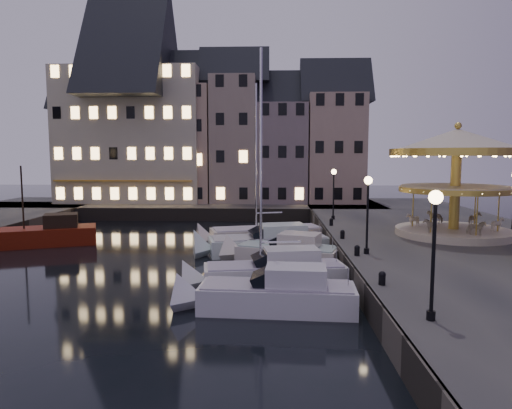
{
  "coord_description": "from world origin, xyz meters",
  "views": [
    {
      "loc": [
        2.09,
        -23.31,
        6.52
      ],
      "look_at": [
        1.0,
        8.0,
        3.2
      ],
      "focal_mm": 32.0,
      "sensor_mm": 36.0,
      "label": 1
    }
  ],
  "objects_px": {
    "bollard_b": "(357,250)",
    "motorboat_f": "(260,236)",
    "motorboat_b": "(267,296)",
    "streetlamp_a": "(434,236)",
    "motorboat_c": "(267,274)",
    "carousel": "(457,162)",
    "motorboat_d": "(281,253)",
    "motorboat_e": "(263,244)",
    "bollard_c": "(342,234)",
    "streetlamp_b": "(368,204)",
    "bollard_a": "(382,278)",
    "bollard_d": "(331,222)",
    "streetlamp_c": "(334,187)",
    "red_fishing_boat": "(42,236)"
  },
  "relations": [
    {
      "from": "bollard_c",
      "to": "motorboat_e",
      "type": "bearing_deg",
      "value": 164.67
    },
    {
      "from": "streetlamp_a",
      "to": "streetlamp_c",
      "type": "bearing_deg",
      "value": 90.0
    },
    {
      "from": "bollard_a",
      "to": "bollard_d",
      "type": "height_order",
      "value": "same"
    },
    {
      "from": "bollard_b",
      "to": "motorboat_f",
      "type": "relative_size",
      "value": 0.04
    },
    {
      "from": "bollard_b",
      "to": "carousel",
      "type": "distance_m",
      "value": 10.86
    },
    {
      "from": "bollard_d",
      "to": "carousel",
      "type": "xyz_separation_m",
      "value": [
        7.51,
        -4.12,
        4.58
      ]
    },
    {
      "from": "motorboat_e",
      "to": "carousel",
      "type": "bearing_deg",
      "value": -0.09
    },
    {
      "from": "bollard_c",
      "to": "motorboat_f",
      "type": "height_order",
      "value": "motorboat_f"
    },
    {
      "from": "bollard_b",
      "to": "motorboat_d",
      "type": "distance_m",
      "value": 5.32
    },
    {
      "from": "motorboat_d",
      "to": "motorboat_f",
      "type": "distance_m",
      "value": 6.96
    },
    {
      "from": "motorboat_b",
      "to": "carousel",
      "type": "relative_size",
      "value": 0.9
    },
    {
      "from": "bollard_c",
      "to": "motorboat_c",
      "type": "distance_m",
      "value": 8.13
    },
    {
      "from": "motorboat_c",
      "to": "carousel",
      "type": "relative_size",
      "value": 1.27
    },
    {
      "from": "streetlamp_b",
      "to": "bollard_d",
      "type": "xyz_separation_m",
      "value": [
        -0.6,
        10.0,
        -2.41
      ]
    },
    {
      "from": "streetlamp_b",
      "to": "bollard_a",
      "type": "xyz_separation_m",
      "value": [
        -0.6,
        -6.0,
        -2.41
      ]
    },
    {
      "from": "streetlamp_b",
      "to": "motorboat_c",
      "type": "height_order",
      "value": "motorboat_c"
    },
    {
      "from": "motorboat_f",
      "to": "motorboat_e",
      "type": "bearing_deg",
      "value": -85.07
    },
    {
      "from": "motorboat_e",
      "to": "bollard_d",
      "type": "bearing_deg",
      "value": 38.83
    },
    {
      "from": "streetlamp_c",
      "to": "motorboat_d",
      "type": "relative_size",
      "value": 0.59
    },
    {
      "from": "motorboat_c",
      "to": "motorboat_d",
      "type": "height_order",
      "value": "motorboat_c"
    },
    {
      "from": "motorboat_b",
      "to": "carousel",
      "type": "xyz_separation_m",
      "value": [
        12.19,
        11.43,
        5.54
      ]
    },
    {
      "from": "motorboat_c",
      "to": "bollard_a",
      "type": "bearing_deg",
      "value": -39.86
    },
    {
      "from": "bollard_c",
      "to": "motorboat_e",
      "type": "xyz_separation_m",
      "value": [
        -5.1,
        1.4,
        -0.96
      ]
    },
    {
      "from": "motorboat_b",
      "to": "motorboat_e",
      "type": "xyz_separation_m",
      "value": [
        -0.41,
        11.45,
        0.0
      ]
    },
    {
      "from": "bollard_a",
      "to": "bollard_c",
      "type": "bearing_deg",
      "value": 90.0
    },
    {
      "from": "bollard_d",
      "to": "motorboat_d",
      "type": "relative_size",
      "value": 0.08
    },
    {
      "from": "red_fishing_boat",
      "to": "motorboat_b",
      "type": "bearing_deg",
      "value": -39.47
    },
    {
      "from": "motorboat_c",
      "to": "streetlamp_c",
      "type": "bearing_deg",
      "value": 70.98
    },
    {
      "from": "streetlamp_b",
      "to": "bollard_a",
      "type": "bearing_deg",
      "value": -95.71
    },
    {
      "from": "motorboat_b",
      "to": "motorboat_c",
      "type": "xyz_separation_m",
      "value": [
        -0.07,
        3.52,
        0.04
      ]
    },
    {
      "from": "bollard_c",
      "to": "carousel",
      "type": "bearing_deg",
      "value": 10.39
    },
    {
      "from": "motorboat_d",
      "to": "carousel",
      "type": "height_order",
      "value": "carousel"
    },
    {
      "from": "motorboat_e",
      "to": "carousel",
      "type": "relative_size",
      "value": 1.07
    },
    {
      "from": "streetlamp_c",
      "to": "bollard_d",
      "type": "xyz_separation_m",
      "value": [
        -0.6,
        -3.5,
        -2.41
      ]
    },
    {
      "from": "motorboat_b",
      "to": "motorboat_f",
      "type": "distance_m",
      "value": 15.33
    },
    {
      "from": "bollard_d",
      "to": "motorboat_b",
      "type": "xyz_separation_m",
      "value": [
        -4.69,
        -15.55,
        -0.96
      ]
    },
    {
      "from": "streetlamp_a",
      "to": "motorboat_c",
      "type": "bearing_deg",
      "value": 123.89
    },
    {
      "from": "motorboat_e",
      "to": "carousel",
      "type": "distance_m",
      "value": 13.76
    },
    {
      "from": "streetlamp_b",
      "to": "red_fishing_boat",
      "type": "bearing_deg",
      "value": 159.54
    },
    {
      "from": "bollard_b",
      "to": "streetlamp_c",
      "type": "bearing_deg",
      "value": 87.55
    },
    {
      "from": "bollard_b",
      "to": "motorboat_b",
      "type": "relative_size",
      "value": 0.07
    },
    {
      "from": "streetlamp_a",
      "to": "motorboat_f",
      "type": "distance_m",
      "value": 20.96
    },
    {
      "from": "streetlamp_a",
      "to": "carousel",
      "type": "bearing_deg",
      "value": 66.49
    },
    {
      "from": "motorboat_f",
      "to": "motorboat_d",
      "type": "bearing_deg",
      "value": -77.49
    },
    {
      "from": "bollard_c",
      "to": "motorboat_e",
      "type": "relative_size",
      "value": 0.06
    },
    {
      "from": "carousel",
      "to": "motorboat_d",
      "type": "bearing_deg",
      "value": -165.71
    },
    {
      "from": "streetlamp_b",
      "to": "bollard_a",
      "type": "distance_m",
      "value": 6.5
    },
    {
      "from": "streetlamp_c",
      "to": "bollard_d",
      "type": "relative_size",
      "value": 7.32
    },
    {
      "from": "streetlamp_b",
      "to": "streetlamp_c",
      "type": "relative_size",
      "value": 1.0
    },
    {
      "from": "motorboat_b",
      "to": "motorboat_f",
      "type": "height_order",
      "value": "motorboat_f"
    }
  ]
}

